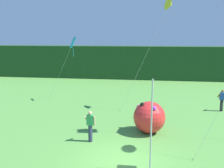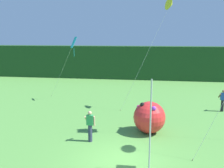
% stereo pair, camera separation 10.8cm
% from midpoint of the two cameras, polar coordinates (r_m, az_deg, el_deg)
% --- Properties ---
extents(ground_plane, '(120.00, 120.00, 0.00)m').
position_cam_midpoint_polar(ground_plane, '(11.77, 2.58, -17.30)').
color(ground_plane, '#518E3D').
extents(distant_treeline, '(80.00, 2.40, 4.28)m').
position_cam_midpoint_polar(distant_treeline, '(32.86, 6.64, 4.93)').
color(distant_treeline, '#1E421E').
rests_on(distant_treeline, ground).
extents(banner_flag, '(0.06, 1.03, 4.04)m').
position_cam_midpoint_polar(banner_flag, '(9.97, 9.07, -10.57)').
color(banner_flag, '#B7B7BC').
rests_on(banner_flag, ground).
extents(person_near_banner, '(0.55, 0.48, 1.70)m').
position_cam_midpoint_polar(person_near_banner, '(13.38, -4.84, -9.47)').
color(person_near_banner, '#2D334C').
rests_on(person_near_banner, ground).
extents(person_mid_field, '(0.55, 0.48, 1.64)m').
position_cam_midpoint_polar(person_mid_field, '(20.30, 24.29, -3.38)').
color(person_mid_field, black).
rests_on(person_mid_field, ground).
extents(inflatable_balloon, '(1.86, 1.86, 1.86)m').
position_cam_midpoint_polar(inflatable_balloon, '(14.67, 8.80, -7.58)').
color(inflatable_balloon, red).
rests_on(inflatable_balloon, ground).
extents(kite_cyan_diamond_0, '(3.11, 1.74, 5.52)m').
position_cam_midpoint_polar(kite_cyan_diamond_0, '(21.24, -8.85, 8.97)').
color(kite_cyan_diamond_0, brown).
rests_on(kite_cyan_diamond_0, ground).
extents(kite_yellow_delta_3, '(3.89, 1.30, 8.28)m').
position_cam_midpoint_polar(kite_yellow_delta_3, '(18.93, 13.44, 17.39)').
color(kite_yellow_delta_3, brown).
rests_on(kite_yellow_delta_3, ground).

